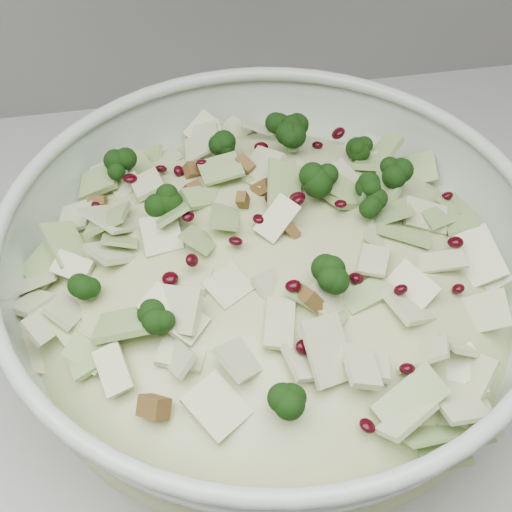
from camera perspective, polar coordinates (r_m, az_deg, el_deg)
The scene contains 2 objects.
mixing_bowl at distance 0.54m, azimuth 1.16°, elevation -3.15°, with size 0.41×0.41×0.16m.
salad at distance 0.52m, azimuth 1.20°, elevation -1.41°, with size 0.44×0.44×0.16m.
Camera 1 is at (-0.70, 1.27, 1.40)m, focal length 50.00 mm.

